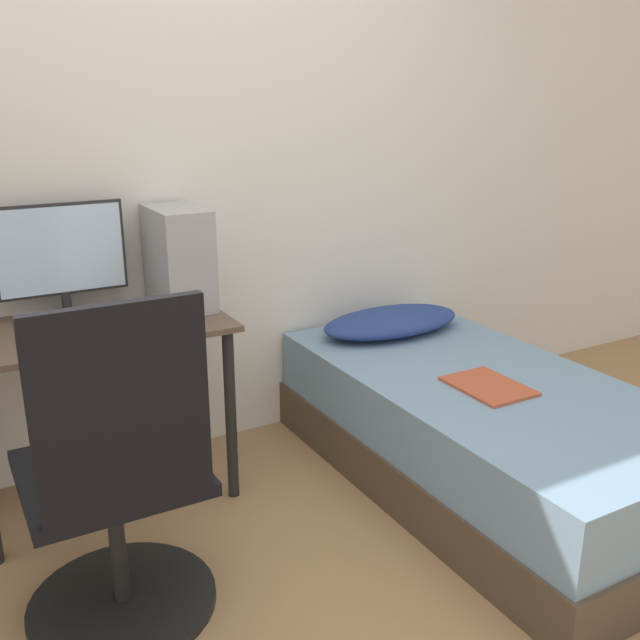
# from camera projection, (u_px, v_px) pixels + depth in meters

# --- Properties ---
(wall_back) EXTENTS (8.00, 0.05, 2.50)m
(wall_back) POSITION_uv_depth(u_px,v_px,m) (167.00, 170.00, 2.94)
(wall_back) COLOR silver
(wall_back) RESTS_ON ground_plane
(desk) EXTENTS (0.98, 0.56, 0.73)m
(desk) POSITION_uv_depth(u_px,v_px,m) (96.00, 357.00, 2.69)
(desk) COLOR brown
(desk) RESTS_ON ground_plane
(office_chair) EXTENTS (0.58, 0.58, 1.06)m
(office_chair) POSITION_uv_depth(u_px,v_px,m) (118.00, 505.00, 2.08)
(office_chair) COLOR black
(office_chair) RESTS_ON ground_plane
(bed) EXTENTS (0.94, 1.83, 0.47)m
(bed) POSITION_uv_depth(u_px,v_px,m) (481.00, 432.00, 2.92)
(bed) COLOR #4C3D2D
(bed) RESTS_ON ground_plane
(pillow) EXTENTS (0.71, 0.36, 0.11)m
(pillow) POSITION_uv_depth(u_px,v_px,m) (391.00, 321.00, 3.38)
(pillow) COLOR navy
(pillow) RESTS_ON bed
(magazine) EXTENTS (0.24, 0.32, 0.01)m
(magazine) POSITION_uv_depth(u_px,v_px,m) (488.00, 386.00, 2.76)
(magazine) COLOR #B24C2D
(magazine) RESTS_ON bed
(monitor) EXTENTS (0.48, 0.16, 0.44)m
(monitor) POSITION_uv_depth(u_px,v_px,m) (61.00, 255.00, 2.71)
(monitor) COLOR black
(monitor) RESTS_ON desk
(keyboard) EXTENTS (0.35, 0.12, 0.02)m
(keyboard) POSITION_uv_depth(u_px,v_px,m) (81.00, 334.00, 2.53)
(keyboard) COLOR silver
(keyboard) RESTS_ON desk
(pc_tower) EXTENTS (0.20, 0.35, 0.40)m
(pc_tower) POSITION_uv_depth(u_px,v_px,m) (179.00, 258.00, 2.84)
(pc_tower) COLOR #99999E
(pc_tower) RESTS_ON desk
(mouse) EXTENTS (0.06, 0.09, 0.02)m
(mouse) POSITION_uv_depth(u_px,v_px,m) (143.00, 325.00, 2.63)
(mouse) COLOR silver
(mouse) RESTS_ON desk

